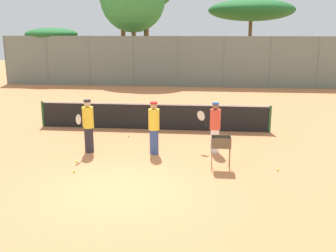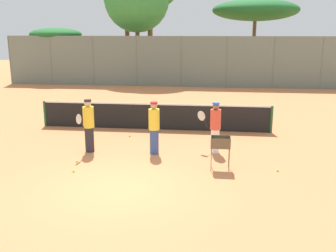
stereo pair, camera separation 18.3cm
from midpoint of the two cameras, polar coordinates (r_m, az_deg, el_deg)
The scene contains 15 objects.
ground_plane at distance 10.22m, azimuth -6.82°, elevation -9.06°, with size 80.00×80.00×0.00m, color #D37F4C.
tennis_net at distance 15.86m, azimuth -1.66°, elevation 1.48°, with size 9.35×0.10×1.07m.
back_fence at distance 27.69m, azimuth 2.09°, elevation 9.31°, with size 25.28×0.08×3.50m.
tree_0 at distance 31.63m, azimuth -15.80°, elevation 12.54°, with size 3.87×3.87×4.06m.
tree_4 at distance 33.00m, azimuth 12.73°, elevation 16.06°, with size 6.79×6.79×6.25m.
player_white_outfit at distance 12.89m, azimuth 7.25°, elevation -0.12°, with size 0.83×0.52×1.67m.
player_red_cap at distance 13.11m, azimuth -11.06°, elevation 0.15°, with size 0.39×0.90×1.75m.
player_yellow_shirt at distance 12.68m, azimuth -1.61°, elevation -0.15°, with size 0.36×0.91×1.72m.
ball_cart at distance 11.37m, azimuth 8.10°, elevation -2.75°, with size 0.56×0.41×0.97m.
tennis_ball_0 at distance 14.20m, azimuth 7.98°, elevation -2.32°, with size 0.07×0.07×0.07m, color #D1E54C.
tennis_ball_1 at distance 11.77m, azimuth 16.05°, elevation -6.21°, with size 0.07×0.07×0.07m, color #D1E54C.
tennis_ball_2 at distance 11.58m, azimuth -13.11°, elevation -6.36°, with size 0.07×0.07×0.07m, color #D1E54C.
tennis_ball_4 at distance 14.94m, azimuth -5.23°, elevation -1.43°, with size 0.07×0.07×0.07m, color #D1E54C.
tennis_ball_5 at distance 12.38m, azimuth -12.69°, elevation -4.99°, with size 0.07×0.07×0.07m, color #D1E54C.
parked_car at distance 31.33m, azimuth -5.81°, elevation 7.79°, with size 4.20×1.70×1.60m.
Camera 2 is at (2.40, -9.12, 3.98)m, focal length 42.00 mm.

